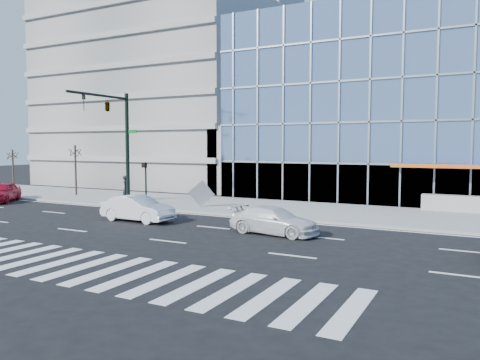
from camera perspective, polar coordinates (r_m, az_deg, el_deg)
The scene contains 15 objects.
ground at distance 24.80m, azimuth -3.29°, elevation -5.80°, with size 160.00×160.00×0.00m, color black.
sidewalk at distance 31.83m, azimuth 4.14°, elevation -3.44°, with size 120.00×8.00×0.15m, color gray.
parking_garage at distance 57.41m, azimuth -7.18°, elevation 9.87°, with size 24.00×24.00×20.00m, color gray.
ramp_block at distance 43.16m, azimuth 2.15°, elevation 2.47°, with size 6.00×8.00×6.00m, color gray.
tower_far_mid at distance 113.37m, azimuth -12.32°, elevation 17.22°, with size 13.00×13.00×60.00m, color #495A7E.
tower_backdrop at distance 102.32m, azimuth 2.60°, elevation 15.31°, with size 14.00×14.00×48.00m, color gray.
traffic_signal at distance 34.77m, azimuth -15.19°, elevation 7.13°, with size 1.14×5.74×8.00m.
ped_signal_post at distance 33.44m, azimuth -11.47°, elevation 0.41°, with size 0.30×0.33×3.00m.
street_tree_near at distance 41.75m, azimuth -19.45°, elevation 3.25°, with size 1.10×1.10×4.23m.
street_tree_far at distance 47.92m, azimuth -25.98°, elevation 2.76°, with size 1.10×1.10×3.87m.
white_suv at distance 22.97m, azimuth 4.17°, elevation -4.94°, with size 1.85×4.54×1.32m, color silver.
white_sedan at distance 27.33m, azimuth -12.36°, elevation -3.41°, with size 1.55×4.44×1.46m, color silver.
red_sedan at distance 40.13m, azimuth -27.04°, elevation -1.31°, with size 1.81×4.50×1.53m, color #A40C25.
pedestrian at distance 36.31m, azimuth -13.74°, elevation -0.98°, with size 0.69×0.45×1.90m, color black.
tilted_panel at distance 31.85m, azimuth -4.74°, elevation -1.65°, with size 1.30×0.06×1.30m, color #969696.
Camera 1 is at (12.56, -20.94, 4.31)m, focal length 35.00 mm.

